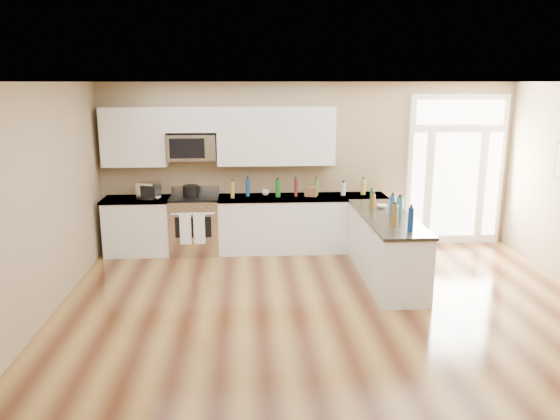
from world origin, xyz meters
name	(u,v)px	position (x,y,z in m)	size (l,w,h in m)	color
ground	(351,355)	(0.00, 0.00, 0.00)	(8.00, 8.00, 0.00)	#492614
room_shell	(356,196)	(0.00, 0.00, 1.71)	(8.00, 8.00, 8.00)	#957F5E
back_cabinet_left	(139,228)	(-2.87, 3.69, 0.44)	(1.10, 0.66, 0.94)	white
back_cabinet_right	(301,225)	(-0.16, 3.69, 0.44)	(2.85, 0.66, 0.94)	white
peninsula_cabinet	(386,250)	(0.93, 2.24, 0.43)	(0.69, 2.32, 0.94)	white
upper_cabinet_left	(134,137)	(-2.88, 3.83, 1.93)	(1.04, 0.33, 0.95)	white
upper_cabinet_right	(276,136)	(-0.57, 3.83, 1.93)	(1.94, 0.33, 0.95)	white
upper_cabinet_short	(191,120)	(-1.95, 3.83, 2.20)	(0.82, 0.33, 0.40)	white
microwave	(192,147)	(-1.95, 3.80, 1.76)	(0.78, 0.41, 0.42)	silver
entry_door	(455,170)	(2.55, 3.95, 1.30)	(1.70, 0.10, 2.60)	white
kitchen_range	(195,224)	(-1.94, 3.69, 0.48)	(0.80, 0.71, 1.08)	silver
stockpot	(191,191)	(-1.99, 3.72, 1.05)	(0.26, 0.26, 0.20)	black
toaster_oven	(149,191)	(-2.66, 3.63, 1.08)	(0.32, 0.25, 0.27)	silver
cardboard_box	(311,191)	(0.00, 3.67, 1.02)	(0.20, 0.14, 0.16)	brown
bowl_left	(155,198)	(-2.55, 3.61, 0.96)	(0.17, 0.17, 0.04)	white
bowl_peninsula	(382,206)	(0.97, 2.74, 0.96)	(0.15, 0.15, 0.05)	white
cup_counter	(266,192)	(-0.75, 3.79, 0.99)	(0.12, 0.12, 0.09)	white
counter_bottles	(342,197)	(0.39, 2.92, 1.08)	(2.41, 2.44, 0.31)	#19591E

